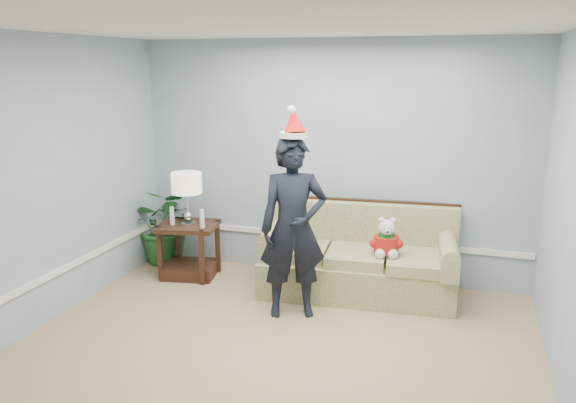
# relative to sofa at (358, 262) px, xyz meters

# --- Properties ---
(room_shell) EXTENTS (4.54, 5.04, 2.74)m
(room_shell) POSITION_rel_sofa_xyz_m (-0.44, -2.07, 1.01)
(room_shell) COLOR tan
(room_shell) RESTS_ON ground
(wainscot_trim) EXTENTS (4.49, 4.99, 0.06)m
(wainscot_trim) POSITION_rel_sofa_xyz_m (-1.62, -0.90, 0.11)
(wainscot_trim) COLOR white
(wainscot_trim) RESTS_ON room_shell
(sofa) EXTENTS (2.11, 1.05, 0.95)m
(sofa) POSITION_rel_sofa_xyz_m (0.00, 0.00, 0.00)
(sofa) COLOR #606730
(sofa) RESTS_ON room_shell
(side_table) EXTENTS (0.74, 0.66, 0.63)m
(side_table) POSITION_rel_sofa_xyz_m (-1.96, -0.14, -0.09)
(side_table) COLOR #381D14
(side_table) RESTS_ON room_shell
(table_lamp) EXTENTS (0.34, 0.34, 0.61)m
(table_lamp) POSITION_rel_sofa_xyz_m (-1.94, -0.18, 0.76)
(table_lamp) COLOR silver
(table_lamp) RESTS_ON side_table
(candle_pair) EXTENTS (0.43, 0.05, 0.21)m
(candle_pair) POSITION_rel_sofa_xyz_m (-1.93, -0.23, 0.39)
(candle_pair) COLOR silver
(candle_pair) RESTS_ON side_table
(houseplant) EXTENTS (0.89, 0.77, 0.96)m
(houseplant) POSITION_rel_sofa_xyz_m (-2.44, 0.21, 0.14)
(houseplant) COLOR #1F5A27
(houseplant) RESTS_ON room_shell
(man) EXTENTS (0.76, 0.64, 1.77)m
(man) POSITION_rel_sofa_xyz_m (-0.50, -0.75, 0.54)
(man) COLOR black
(man) RESTS_ON room_shell
(santa_hat) EXTENTS (0.36, 0.38, 0.31)m
(santa_hat) POSITION_rel_sofa_xyz_m (-0.50, -0.74, 1.55)
(santa_hat) COLOR silver
(santa_hat) RESTS_ON man
(teddy_bear) EXTENTS (0.30, 0.31, 0.41)m
(teddy_bear) POSITION_rel_sofa_xyz_m (0.31, -0.17, 0.31)
(teddy_bear) COLOR silver
(teddy_bear) RESTS_ON sofa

